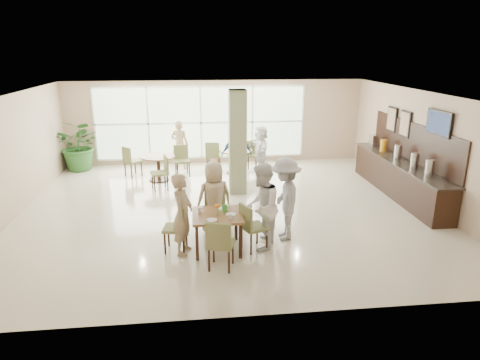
{
  "coord_description": "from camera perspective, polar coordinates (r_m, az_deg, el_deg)",
  "views": [
    {
      "loc": [
        -0.77,
        -9.93,
        3.83
      ],
      "look_at": [
        0.2,
        -1.2,
        1.1
      ],
      "focal_mm": 32.0,
      "sensor_mm": 36.0,
      "label": 1
    }
  ],
  "objects": [
    {
      "name": "framed_art_a",
      "position": [
        12.49,
        21.15,
        6.99
      ],
      "size": [
        0.05,
        0.55,
        0.7
      ],
      "color": "black",
      "rests_on": "ground"
    },
    {
      "name": "chairs_main_table",
      "position": [
        8.38,
        -3.09,
        -6.36
      ],
      "size": [
        2.09,
        1.95,
        0.95
      ],
      "color": "olive",
      "rests_on": "ground"
    },
    {
      "name": "tabletop_clutter",
      "position": [
        8.28,
        -2.74,
        -4.15
      ],
      "size": [
        0.72,
        0.78,
        0.21
      ],
      "color": "white",
      "rests_on": "main_table"
    },
    {
      "name": "teen_right",
      "position": [
        8.34,
        2.9,
        -3.58
      ],
      "size": [
        0.89,
        1.0,
        1.73
      ],
      "primitive_type": "imported",
      "rotation": [
        0.0,
        0.0,
        -1.89
      ],
      "color": "white",
      "rests_on": "ground"
    },
    {
      "name": "room_shell",
      "position": [
        10.19,
        -1.87,
        5.2
      ],
      "size": [
        10.0,
        10.0,
        10.0
      ],
      "color": "white",
      "rests_on": "ground"
    },
    {
      "name": "ground",
      "position": [
        10.67,
        -1.78,
        -3.78
      ],
      "size": [
        10.0,
        10.0,
        0.0
      ],
      "primitive_type": "plane",
      "color": "beige",
      "rests_on": "ground"
    },
    {
      "name": "window_bank",
      "position": [
        14.6,
        -5.23,
        7.61
      ],
      "size": [
        7.0,
        0.04,
        7.0
      ],
      "color": "silver",
      "rests_on": "ground"
    },
    {
      "name": "wall_tv",
      "position": [
        11.07,
        24.99,
        6.92
      ],
      "size": [
        0.06,
        1.0,
        0.58
      ],
      "color": "black",
      "rests_on": "ground"
    },
    {
      "name": "chairs_table_left",
      "position": [
        13.01,
        -10.86,
        2.0
      ],
      "size": [
        2.1,
        1.99,
        0.95
      ],
      "color": "olive",
      "rests_on": "ground"
    },
    {
      "name": "adult_b",
      "position": [
        13.52,
        2.78,
        4.1
      ],
      "size": [
        0.81,
        1.48,
        1.51
      ],
      "primitive_type": "imported",
      "rotation": [
        0.0,
        0.0,
        -1.42
      ],
      "color": "white",
      "rests_on": "ground"
    },
    {
      "name": "round_table_right",
      "position": [
        13.5,
        -0.56,
        3.24
      ],
      "size": [
        1.04,
        1.04,
        0.75
      ],
      "color": "brown",
      "rests_on": "ground"
    },
    {
      "name": "teen_standing",
      "position": [
        8.8,
        6.02,
        -2.53
      ],
      "size": [
        0.69,
        1.14,
        1.73
      ],
      "primitive_type": "imported",
      "rotation": [
        0.0,
        0.0,
        -1.61
      ],
      "color": "#9D9D9F",
      "rests_on": "ground"
    },
    {
      "name": "teen_left",
      "position": [
        8.23,
        -7.67,
        -4.51
      ],
      "size": [
        0.52,
        0.66,
        1.6
      ],
      "primitive_type": "imported",
      "rotation": [
        0.0,
        0.0,
        1.3
      ],
      "color": "tan",
      "rests_on": "ground"
    },
    {
      "name": "adult_standing",
      "position": [
        14.13,
        -8.04,
        4.71
      ],
      "size": [
        0.68,
        0.55,
        1.6
      ],
      "primitive_type": "imported",
      "rotation": [
        0.0,
        0.0,
        2.8
      ],
      "color": "tan",
      "rests_on": "ground"
    },
    {
      "name": "teen_far",
      "position": [
        9.08,
        -3.46,
        -2.36
      ],
      "size": [
        0.85,
        0.6,
        1.57
      ],
      "primitive_type": "imported",
      "rotation": [
        0.0,
        0.0,
        3.4
      ],
      "color": "tan",
      "rests_on": "ground"
    },
    {
      "name": "main_table",
      "position": [
        8.33,
        -3.04,
        -5.16
      ],
      "size": [
        0.96,
        0.96,
        0.75
      ],
      "color": "brown",
      "rests_on": "ground"
    },
    {
      "name": "column",
      "position": [
        11.46,
        -0.33,
        5.01
      ],
      "size": [
        0.45,
        0.45,
        2.8
      ],
      "primitive_type": "cube",
      "color": "#767C56",
      "rests_on": "ground"
    },
    {
      "name": "chairs_table_right",
      "position": [
        13.47,
        -0.58,
        2.83
      ],
      "size": [
        1.96,
        1.92,
        0.95
      ],
      "color": "olive",
      "rests_on": "ground"
    },
    {
      "name": "framed_art_b",
      "position": [
        13.2,
        19.59,
        7.64
      ],
      "size": [
        0.05,
        0.55,
        0.7
      ],
      "color": "black",
      "rests_on": "ground"
    },
    {
      "name": "buffet_counter",
      "position": [
        12.23,
        20.5,
        0.6
      ],
      "size": [
        0.64,
        4.7,
        1.95
      ],
      "color": "black",
      "rests_on": "ground"
    },
    {
      "name": "adult_a",
      "position": [
        12.71,
        -0.42,
        3.47
      ],
      "size": [
        1.02,
        0.69,
        1.6
      ],
      "primitive_type": "imported",
      "rotation": [
        0.0,
        0.0,
        0.18
      ],
      "color": "#3A6CAF",
      "rests_on": "ground"
    },
    {
      "name": "potted_plant",
      "position": [
        14.72,
        -20.56,
        4.38
      ],
      "size": [
        1.84,
        1.84,
        1.65
      ],
      "primitive_type": "imported",
      "rotation": [
        0.0,
        0.0,
        -0.28
      ],
      "color": "#295E25",
      "rests_on": "ground"
    },
    {
      "name": "round_table_left",
      "position": [
        12.98,
        -10.83,
        2.31
      ],
      "size": [
        1.0,
        1.0,
        0.75
      ],
      "color": "brown",
      "rests_on": "ground"
    }
  ]
}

